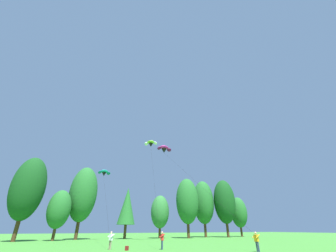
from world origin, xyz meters
The scene contains 16 objects.
treeline_tree_c centered at (-19.18, 45.27, 8.73)m, with size 5.69×5.69×14.41m.
treeline_tree_d centered at (-13.33, 46.18, 5.32)m, with size 4.17×4.17×8.79m.
treeline_tree_e centered at (-9.42, 49.15, 8.76)m, with size 5.71×5.71×14.46m.
treeline_tree_f centered at (0.39, 49.25, 6.67)m, with size 3.94×3.94×10.65m.
treeline_tree_g centered at (8.44, 49.09, 5.64)m, with size 4.32×4.32×9.33m.
treeline_tree_h centered at (14.52, 46.45, 8.13)m, with size 5.42×5.42×13.42m.
treeline_tree_i centered at (21.71, 50.47, 8.54)m, with size 5.61×5.61×14.10m.
treeline_tree_j centered at (26.70, 47.76, 8.65)m, with size 5.66×5.66×14.29m.
treeline_tree_k centered at (33.44, 50.46, 6.25)m, with size 4.59×4.59×10.32m.
kite_flyer_near centered at (-6.81, 24.26, 1.00)m, with size 0.74×0.75×1.69m.
kite_flyer_mid centered at (-1.79, 22.19, 1.00)m, with size 0.60×0.63×1.69m.
kite_flyer_far centered at (5.62, 16.38, 1.00)m, with size 0.56×0.60×1.69m.
parafoil_kite_high_teal centered at (-6.18, 44.33, 12.53)m, with size 2.77×20.87×11.64m.
parafoil_kite_mid_lime_white centered at (1.78, 38.01, 18.10)m, with size 5.31×16.93×17.17m.
parafoil_kite_far_magenta centered at (4.93, 38.21, 17.37)m, with size 3.56×22.52×16.64m.
backpack centered at (-5.41, 22.62, 0.20)m, with size 0.32×0.24×0.40m, color maroon.
Camera 1 is at (-11.20, -1.12, 1.94)m, focal length 22.30 mm.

